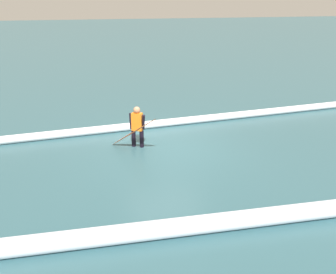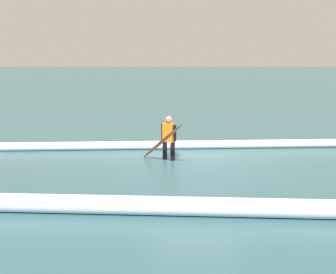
{
  "view_description": "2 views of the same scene",
  "coord_description": "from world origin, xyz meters",
  "views": [
    {
      "loc": [
        2.71,
        10.67,
        4.61
      ],
      "look_at": [
        0.32,
        1.51,
        0.99
      ],
      "focal_mm": 38.84,
      "sensor_mm": 36.0,
      "label": 1
    },
    {
      "loc": [
        0.74,
        13.98,
        3.37
      ],
      "look_at": [
        0.86,
        1.82,
        1.13
      ],
      "focal_mm": 50.8,
      "sensor_mm": 36.0,
      "label": 2
    }
  ],
  "objects": [
    {
      "name": "surfer",
      "position": [
        0.86,
        -0.4,
        0.76
      ],
      "size": [
        0.47,
        0.42,
        1.38
      ],
      "rotation": [
        0.0,
        0.0,
        5.78
      ],
      "color": "black",
      "rests_on": "ground_plane"
    },
    {
      "name": "wave_crest_foreground",
      "position": [
        1.19,
        -2.02,
        0.14
      ],
      "size": [
        20.35,
        1.64,
        0.29
      ],
      "primitive_type": "cylinder",
      "rotation": [
        0.0,
        1.57,
        0.07
      ],
      "color": "white",
      "rests_on": "ground_plane"
    },
    {
      "name": "ground_plane",
      "position": [
        0.0,
        0.0,
        0.0
      ],
      "size": [
        160.38,
        160.38,
        0.0
      ],
      "primitive_type": "plane",
      "color": "#305760"
    },
    {
      "name": "wave_crest_midground",
      "position": [
        2.37,
        4.52,
        0.2
      ],
      "size": [
        16.62,
        1.3,
        0.4
      ],
      "primitive_type": "cylinder",
      "rotation": [
        0.0,
        1.57,
        -0.05
      ],
      "color": "silver",
      "rests_on": "ground_plane"
    },
    {
      "name": "surfboard",
      "position": [
        1.06,
        -0.03,
        0.65
      ],
      "size": [
        1.37,
        1.65,
        1.32
      ],
      "color": "#E55926",
      "rests_on": "ground_plane"
    }
  ]
}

